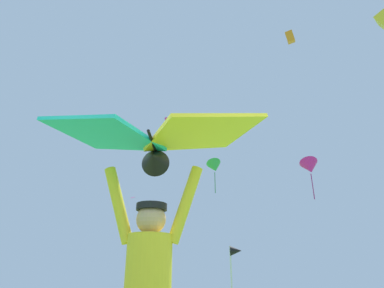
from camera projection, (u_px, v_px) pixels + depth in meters
held_stunt_kite at (153, 140)px, 2.73m from camera, size 1.83×1.08×0.41m
distant_kite_green_overhead_distant at (215, 167)px, 22.34m from camera, size 1.40×1.39×2.45m
distant_kite_magenta_high_right at (310, 167)px, 23.63m from camera, size 1.84×2.04×3.14m
distant_kite_magenta_mid_right at (167, 121)px, 37.43m from camera, size 1.12×1.11×1.72m
distant_kite_orange_far_center at (290, 37)px, 27.23m from camera, size 0.84×0.87×1.11m
distant_kite_magenta_low_left at (133, 197)px, 33.37m from camera, size 0.59×0.57×0.24m
marker_flag at (235, 256)px, 8.09m from camera, size 0.30×0.24×1.90m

